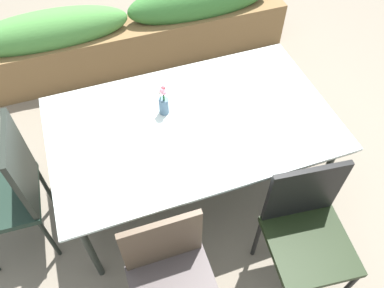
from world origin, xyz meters
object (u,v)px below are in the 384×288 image
chair_near_right (307,228)px  planter_box (132,33)px  chair_end_left (11,189)px  flower_vase (163,102)px  dining_table (192,127)px  chair_near_left (171,278)px

chair_near_right → planter_box: 2.38m
chair_near_right → chair_end_left: size_ratio=0.91×
chair_end_left → planter_box: bearing=-32.0°
chair_end_left → flower_vase: size_ratio=4.47×
flower_vase → chair_near_right: bearing=-59.7°
dining_table → flower_vase: 0.24m
dining_table → chair_near_right: chair_near_right is taller
chair_near_right → flower_vase: (-0.54, 0.92, 0.29)m
dining_table → chair_near_left: 0.90m
dining_table → chair_end_left: (-1.13, -0.00, -0.12)m
chair_end_left → flower_vase: (0.99, 0.14, 0.26)m
dining_table → planter_box: planter_box is taller
chair_near_right → chair_end_left: bearing=-20.6°
dining_table → planter_box: 1.58m
chair_near_right → planter_box: (-0.45, 2.33, -0.18)m
chair_near_right → chair_end_left: chair_end_left is taller
chair_end_left → chair_near_left: (0.74, -0.79, -0.06)m
chair_near_left → planter_box: bearing=-97.4°
chair_near_left → flower_vase: 1.01m
chair_near_left → planter_box: (0.34, 2.33, -0.15)m
chair_end_left → flower_vase: bearing=-79.4°
dining_table → flower_vase: bearing=135.6°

